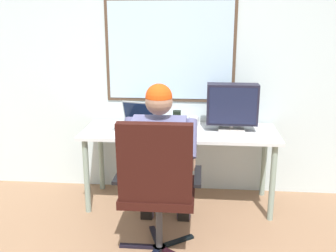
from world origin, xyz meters
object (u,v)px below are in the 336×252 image
Objects in this scene: wine_glass at (194,122)px; coffee_mug at (163,129)px; person_seated at (161,159)px; laptop at (136,121)px; desk at (180,138)px; office_chair at (157,181)px; crt_monitor at (232,105)px; desk_speaker at (177,119)px.

coffee_mug is (-0.26, 0.01, -0.07)m from wine_glass.
laptop is (-0.31, 0.68, 0.11)m from person_seated.
desk is 0.62m from person_seated.
wine_glass is (0.54, -0.21, 0.05)m from laptop.
laptop is 0.58m from wine_glass.
office_chair is at bearing -72.00° from laptop.
desk is 3.87× the size of crt_monitor.
person_seated is 0.54m from wine_glass.
wine_glass is (-0.33, -0.19, -0.12)m from crt_monitor.
office_chair is (-0.10, -0.89, -0.04)m from desk.
office_chair reaches higher than desk.
laptop is at bearing -175.09° from desk_speaker.
desk_speaker is (-0.49, 0.06, -0.15)m from crt_monitor.
coffee_mug is (-0.03, 0.48, 0.09)m from person_seated.
desk_speaker is at bearing 4.91° from laptop.
crt_monitor reaches higher than office_chair.
coffee_mug is at bearing 177.81° from wine_glass.
coffee_mug is at bearing -113.18° from desk_speaker.
wine_glass is 0.27m from coffee_mug.
person_seated is 7.62× the size of wine_glass.
person_seated is 15.34× the size of coffee_mug.
laptop reaches higher than desk_speaker.
person_seated is at bearing -130.61° from crt_monitor.
person_seated reaches higher than wine_glass.
laptop is 4.58× the size of coffee_mug.
desk_speaker is at bearing 123.09° from wine_glass.
person_seated is at bearing -65.48° from laptop.
crt_monitor is 2.94× the size of desk_speaker.
wine_glass is at bearing -56.91° from desk_speaker.
coffee_mug is (-0.59, -0.18, -0.19)m from crt_monitor.
office_chair is 6.38× the size of wine_glass.
office_chair is 2.33× the size of crt_monitor.
desk is 1.39× the size of person_seated.
person_seated reaches higher than coffee_mug.
laptop is 2.45× the size of desk_speaker.
laptop is 0.34m from coffee_mug.
coffee_mug is at bearing 94.06° from person_seated.
person_seated is at bearing -85.94° from coffee_mug.
office_chair reaches higher than coffee_mug.
wine_glass reaches higher than desk_speaker.
person_seated is (-0.10, -0.61, 0.03)m from desk.
crt_monitor is at bearing 29.38° from wine_glass.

